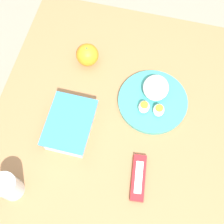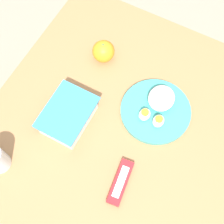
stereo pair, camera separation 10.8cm
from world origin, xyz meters
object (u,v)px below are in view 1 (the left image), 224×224
object	(u,v)px
orange_fruit	(87,55)
drinking_glass	(9,187)
rice_plate	(153,98)
candy_bar	(139,178)
food_container	(70,126)

from	to	relation	value
orange_fruit	drinking_glass	bearing A→B (deg)	168.84
rice_plate	candy_bar	world-z (taller)	rice_plate
candy_bar	drinking_glass	world-z (taller)	drinking_glass
candy_bar	drinking_glass	bearing A→B (deg)	108.87
orange_fruit	candy_bar	xyz separation A→B (m)	(-0.40, -0.28, -0.03)
rice_plate	candy_bar	size ratio (longest dim) A/B	1.63
food_container	drinking_glass	world-z (taller)	drinking_glass
food_container	drinking_glass	size ratio (longest dim) A/B	1.84
drinking_glass	food_container	bearing A→B (deg)	-26.86
candy_bar	food_container	bearing A→B (deg)	66.95
orange_fruit	candy_bar	world-z (taller)	orange_fruit
orange_fruit	drinking_glass	xyz separation A→B (m)	(-0.53, 0.10, 0.01)
food_container	candy_bar	world-z (taller)	food_container
food_container	orange_fruit	distance (m)	0.29
candy_bar	drinking_glass	distance (m)	0.41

